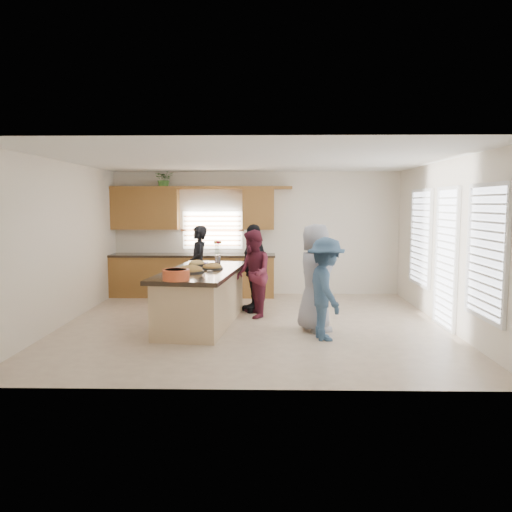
{
  "coord_description": "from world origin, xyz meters",
  "views": [
    {
      "loc": [
        0.23,
        -8.4,
        2.08
      ],
      "look_at": [
        0.05,
        0.41,
        1.15
      ],
      "focal_mm": 35.0,
      "sensor_mm": 36.0,
      "label": 1
    }
  ],
  "objects_px": {
    "woman_left_back": "(199,265)",
    "woman_right_back": "(326,289)",
    "salad_bowl": "(176,274)",
    "woman_left_mid": "(253,274)",
    "woman_right_front": "(315,278)",
    "woman_left_front": "(254,268)",
    "island": "(202,299)"
  },
  "relations": [
    {
      "from": "woman_left_back",
      "to": "woman_left_mid",
      "type": "bearing_deg",
      "value": 31.18
    },
    {
      "from": "island",
      "to": "woman_left_mid",
      "type": "relative_size",
      "value": 1.75
    },
    {
      "from": "island",
      "to": "woman_right_back",
      "type": "xyz_separation_m",
      "value": [
        2.02,
        -0.91,
        0.33
      ]
    },
    {
      "from": "woman_right_back",
      "to": "woman_right_front",
      "type": "height_order",
      "value": "woman_right_front"
    },
    {
      "from": "salad_bowl",
      "to": "woman_left_back",
      "type": "relative_size",
      "value": 0.25
    },
    {
      "from": "woman_left_front",
      "to": "woman_right_back",
      "type": "bearing_deg",
      "value": 3.83
    },
    {
      "from": "woman_left_front",
      "to": "woman_right_front",
      "type": "relative_size",
      "value": 0.96
    },
    {
      "from": "salad_bowl",
      "to": "woman_right_front",
      "type": "relative_size",
      "value": 0.23
    },
    {
      "from": "woman_left_mid",
      "to": "woman_left_front",
      "type": "distance_m",
      "value": 0.51
    },
    {
      "from": "salad_bowl",
      "to": "woman_left_mid",
      "type": "distance_m",
      "value": 2.07
    },
    {
      "from": "woman_right_back",
      "to": "woman_right_front",
      "type": "xyz_separation_m",
      "value": [
        -0.11,
        0.54,
        0.09
      ]
    },
    {
      "from": "woman_left_mid",
      "to": "woman_right_front",
      "type": "distance_m",
      "value": 1.41
    },
    {
      "from": "island",
      "to": "salad_bowl",
      "type": "bearing_deg",
      "value": -93.93
    },
    {
      "from": "woman_left_mid",
      "to": "salad_bowl",
      "type": "bearing_deg",
      "value": -46.5
    },
    {
      "from": "woman_left_back",
      "to": "woman_left_front",
      "type": "bearing_deg",
      "value": 47.15
    },
    {
      "from": "salad_bowl",
      "to": "woman_left_front",
      "type": "distance_m",
      "value": 2.52
    },
    {
      "from": "woman_left_back",
      "to": "woman_left_front",
      "type": "height_order",
      "value": "woman_left_front"
    },
    {
      "from": "woman_left_front",
      "to": "woman_right_front",
      "type": "distance_m",
      "value": 1.79
    },
    {
      "from": "woman_left_back",
      "to": "woman_right_front",
      "type": "bearing_deg",
      "value": 32.55
    },
    {
      "from": "woman_left_mid",
      "to": "woman_left_front",
      "type": "xyz_separation_m",
      "value": [
        0.01,
        0.51,
        0.04
      ]
    },
    {
      "from": "woman_right_back",
      "to": "woman_left_mid",
      "type": "bearing_deg",
      "value": 29.32
    },
    {
      "from": "woman_left_back",
      "to": "woman_left_mid",
      "type": "distance_m",
      "value": 1.63
    },
    {
      "from": "woman_left_mid",
      "to": "woman_right_back",
      "type": "height_order",
      "value": "woman_left_mid"
    },
    {
      "from": "woman_left_mid",
      "to": "woman_right_back",
      "type": "relative_size",
      "value": 1.02
    },
    {
      "from": "salad_bowl",
      "to": "woman_left_back",
      "type": "height_order",
      "value": "woman_left_back"
    },
    {
      "from": "salad_bowl",
      "to": "woman_left_front",
      "type": "bearing_deg",
      "value": 64.24
    },
    {
      "from": "salad_bowl",
      "to": "woman_left_back",
      "type": "xyz_separation_m",
      "value": [
        -0.06,
        2.91,
        -0.23
      ]
    },
    {
      "from": "woman_left_back",
      "to": "woman_right_back",
      "type": "xyz_separation_m",
      "value": [
        2.3,
        -2.65,
        -0.03
      ]
    },
    {
      "from": "island",
      "to": "woman_left_back",
      "type": "distance_m",
      "value": 1.8
    },
    {
      "from": "salad_bowl",
      "to": "woman_left_front",
      "type": "xyz_separation_m",
      "value": [
        1.09,
        2.26,
        -0.2
      ]
    },
    {
      "from": "island",
      "to": "woman_left_back",
      "type": "bearing_deg",
      "value": 106.11
    },
    {
      "from": "salad_bowl",
      "to": "woman_right_front",
      "type": "height_order",
      "value": "woman_right_front"
    }
  ]
}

